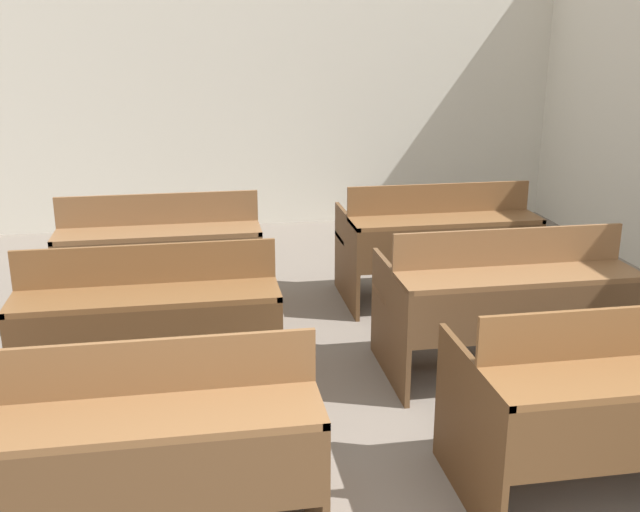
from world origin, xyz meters
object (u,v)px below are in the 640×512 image
object	(u,v)px
bench_third_left	(161,252)
bench_front_right	(623,397)
bench_third_right	(436,239)
bench_second_left	(151,318)
bench_front_left	(139,440)
bench_second_right	(504,298)

from	to	relation	value
bench_third_left	bench_front_right	bearing A→B (deg)	-51.20
bench_third_left	bench_third_right	distance (m)	1.96
bench_second_left	bench_front_left	bearing A→B (deg)	-89.47
bench_second_left	bench_front_right	bearing A→B (deg)	-31.79
bench_front_right	bench_third_right	bearing A→B (deg)	90.24
bench_front_left	bench_third_right	xyz separation A→B (m)	(1.96, 2.44, 0.00)
bench_third_right	bench_second_left	bearing A→B (deg)	-148.60
bench_second_right	bench_third_left	distance (m)	2.31
bench_second_right	bench_third_right	distance (m)	1.23
bench_second_left	bench_third_right	world-z (taller)	same
bench_front_left	bench_second_left	world-z (taller)	same
bench_front_left	bench_second_right	xyz separation A→B (m)	(1.96, 1.21, 0.00)
bench_second_left	bench_third_left	bearing A→B (deg)	89.15
bench_front_left	bench_second_left	size ratio (longest dim) A/B	1.00
bench_front_left	bench_front_right	size ratio (longest dim) A/B	1.00
bench_second_left	bench_second_right	distance (m)	1.97
bench_third_left	bench_second_left	bearing A→B (deg)	-90.85
bench_second_right	bench_front_left	bearing A→B (deg)	-148.21
bench_front_left	bench_front_right	distance (m)	1.97
bench_front_right	bench_third_left	xyz separation A→B (m)	(-1.97, 2.45, 0.00)
bench_second_left	bench_third_left	distance (m)	1.22
bench_front_right	bench_second_right	distance (m)	1.21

